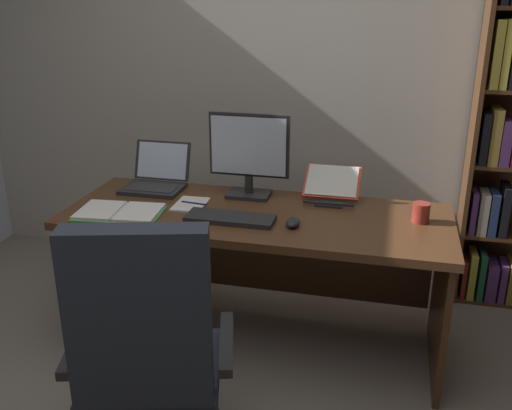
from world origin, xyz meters
name	(u,v)px	position (x,y,z in m)	size (l,w,h in m)	color
wall_back	(288,56)	(0.00, 1.94, 1.38)	(4.82, 0.12, 2.76)	#B2ADA3
desk	(260,243)	(0.05, 1.00, 0.54)	(1.88, 0.72, 0.74)	#4C2D19
office_chair	(149,372)	(-0.13, -0.02, 0.45)	(0.69, 0.60, 1.06)	#232326
monitor	(249,156)	(-0.05, 1.15, 0.95)	(0.42, 0.16, 0.44)	#232326
laptop	(156,179)	(-0.58, 1.16, 0.79)	(0.32, 0.31, 0.23)	#232326
keyboard	(230,218)	(-0.05, 0.79, 0.75)	(0.42, 0.15, 0.02)	#232326
computer_mouse	(293,222)	(0.25, 0.79, 0.76)	(0.06, 0.10, 0.04)	#232326
reading_stand_with_book	(332,185)	(0.38, 1.20, 0.81)	(0.28, 0.25, 0.15)	#232326
open_binder	(120,212)	(-0.59, 0.74, 0.75)	(0.43, 0.30, 0.02)	green
notepad	(190,204)	(-0.30, 0.95, 0.74)	(0.15, 0.21, 0.01)	silver
pen	(194,203)	(-0.28, 0.95, 0.75)	(0.01, 0.01, 0.14)	navy
coffee_mug	(421,213)	(0.82, 0.99, 0.78)	(0.08, 0.08, 0.09)	maroon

